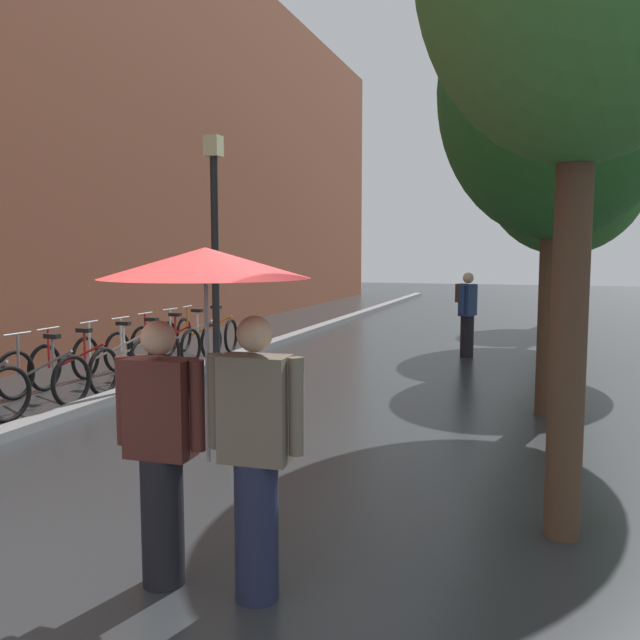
% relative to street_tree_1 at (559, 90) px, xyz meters
% --- Properties ---
extents(ground_plane, '(80.00, 80.00, 0.00)m').
position_rel_street_tree_1_xyz_m(ground_plane, '(-2.47, -5.60, -3.99)').
color(ground_plane, '#26282B').
extents(building_facade, '(8.00, 36.00, 10.09)m').
position_rel_street_tree_1_xyz_m(building_facade, '(-12.47, 4.40, 1.06)').
color(building_facade, brown).
rests_on(building_facade, ground).
extents(kerb_strip, '(0.30, 36.00, 0.12)m').
position_rel_street_tree_1_xyz_m(kerb_strip, '(-5.67, 4.40, -3.93)').
color(kerb_strip, slate).
rests_on(kerb_strip, ground).
extents(street_tree_1, '(2.91, 2.91, 5.82)m').
position_rel_street_tree_1_xyz_m(street_tree_1, '(0.00, 0.00, 0.00)').
color(street_tree_1, '#473323').
rests_on(street_tree_1, ground).
extents(street_tree_2, '(2.85, 2.85, 5.00)m').
position_rel_street_tree_1_xyz_m(street_tree_2, '(0.21, 3.89, -0.50)').
color(street_tree_2, '#473323').
rests_on(street_tree_2, ground).
extents(street_tree_3, '(2.84, 2.84, 6.42)m').
position_rel_street_tree_1_xyz_m(street_tree_3, '(-0.01, 7.84, 0.57)').
color(street_tree_3, '#473323').
rests_on(street_tree_3, ground).
extents(street_tree_4, '(2.41, 2.41, 5.62)m').
position_rel_street_tree_1_xyz_m(street_tree_4, '(0.17, 11.52, 0.12)').
color(street_tree_4, '#473323').
rests_on(street_tree_4, ground).
extents(parked_bicycle_1, '(1.14, 0.79, 0.96)m').
position_rel_street_tree_1_xyz_m(parked_bicycle_1, '(-6.49, -1.53, -3.61)').
color(parked_bicycle_1, black).
rests_on(parked_bicycle_1, ground).
extents(parked_bicycle_2, '(1.09, 0.71, 0.96)m').
position_rel_street_tree_1_xyz_m(parked_bicycle_2, '(-6.52, -0.86, -3.61)').
color(parked_bicycle_2, black).
rests_on(parked_bicycle_2, ground).
extents(parked_bicycle_3, '(1.10, 0.74, 0.96)m').
position_rel_street_tree_1_xyz_m(parked_bicycle_3, '(-6.54, 0.10, -3.61)').
color(parked_bicycle_3, black).
rests_on(parked_bicycle_3, ground).
extents(parked_bicycle_4, '(1.11, 0.75, 0.96)m').
position_rel_street_tree_1_xyz_m(parked_bicycle_4, '(-6.46, 0.80, -3.61)').
color(parked_bicycle_4, black).
rests_on(parked_bicycle_4, ground).
extents(parked_bicycle_5, '(1.09, 0.71, 0.96)m').
position_rel_street_tree_1_xyz_m(parked_bicycle_5, '(-6.54, 1.66, -3.61)').
color(parked_bicycle_5, black).
rests_on(parked_bicycle_5, ground).
extents(parked_bicycle_6, '(1.14, 0.79, 0.96)m').
position_rel_street_tree_1_xyz_m(parked_bicycle_6, '(-6.57, 2.54, -3.61)').
color(parked_bicycle_6, black).
rests_on(parked_bicycle_6, ground).
extents(parked_bicycle_7, '(1.15, 0.82, 0.96)m').
position_rel_street_tree_1_xyz_m(parked_bicycle_7, '(-6.59, 3.31, -3.61)').
color(parked_bicycle_7, black).
rests_on(parked_bicycle_7, ground).
extents(couple_under_umbrella, '(1.23, 1.23, 2.07)m').
position_rel_street_tree_1_xyz_m(couple_under_umbrella, '(-1.97, -5.27, -2.55)').
color(couple_under_umbrella, black).
rests_on(couple_under_umbrella, ground).
extents(street_lamp_post, '(0.24, 0.24, 3.86)m').
position_rel_street_tree_1_xyz_m(street_lamp_post, '(-5.07, 0.80, -1.71)').
color(street_lamp_post, black).
rests_on(street_lamp_post, ground).
extents(pedestrian_walking_midground, '(0.41, 0.56, 1.65)m').
position_rel_street_tree_1_xyz_m(pedestrian_walking_midground, '(-1.49, 4.37, -3.11)').
color(pedestrian_walking_midground, black).
rests_on(pedestrian_walking_midground, ground).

